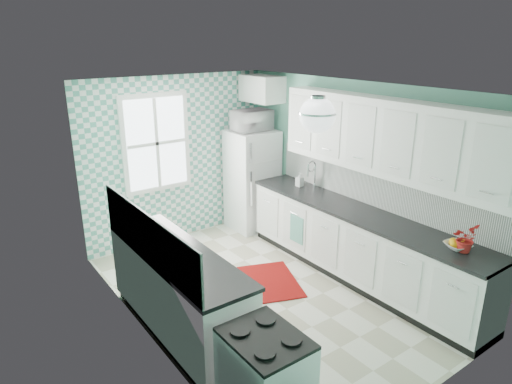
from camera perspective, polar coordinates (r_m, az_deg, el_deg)
floor at (r=5.80m, az=1.08°, el=-12.60°), size 3.00×4.40×0.02m
ceiling at (r=4.97m, az=1.27°, el=12.97°), size 3.00×4.40×0.02m
wall_back at (r=7.06m, az=-9.78°, el=4.11°), size 3.00×0.02×2.50m
wall_front at (r=3.89m, az=21.57°, el=-9.72°), size 3.00×0.02×2.50m
wall_left at (r=4.56m, az=-14.15°, el=-4.59°), size 0.02×4.40×2.50m
wall_right at (r=6.24m, az=12.28°, el=1.97°), size 0.02×4.40×2.50m
accent_wall at (r=7.04m, az=-9.69°, el=4.07°), size 3.00×0.01×2.50m
window at (r=6.80m, az=-12.37°, el=5.98°), size 1.04×0.05×1.44m
backsplash_right at (r=6.00m, az=14.92°, el=0.51°), size 0.02×3.60×0.51m
backsplash_left at (r=4.53m, az=-13.47°, el=-5.48°), size 0.02×2.15×0.51m
upper_cabinets_right at (r=5.58m, az=16.11°, el=6.56°), size 0.33×3.20×0.90m
upper_cabinet_fridge at (r=7.23m, az=0.63°, el=12.79°), size 0.40×0.74×0.40m
ceiling_light at (r=4.39m, az=7.68°, el=9.55°), size 0.34×0.34×0.35m
base_cabinets_right at (r=6.06m, az=12.58°, el=-6.69°), size 0.60×3.60×0.90m
countertop_right at (r=5.87m, az=12.81°, el=-2.59°), size 0.63×3.60×0.04m
base_cabinets_left at (r=4.98m, az=-9.70°, el=-12.56°), size 0.60×2.15×0.90m
countertop_left at (r=4.76m, az=-9.85°, el=-7.67°), size 0.63×2.15×0.04m
fridge at (r=7.40m, az=-0.49°, el=1.52°), size 0.70×0.70×1.62m
stove at (r=3.94m, az=1.15°, el=-22.34°), size 0.55×0.68×0.82m
sink at (r=6.56m, az=6.14°, el=0.19°), size 0.52×0.44×0.53m
rug at (r=6.03m, az=1.77°, el=-11.10°), size 0.97×1.14×0.02m
dish_towel at (r=6.38m, az=5.11°, el=-4.66°), size 0.02×0.26×0.39m
fruit_bowl at (r=5.18m, az=23.90°, el=-6.19°), size 0.31×0.31×0.06m
potted_plant at (r=5.11m, az=24.65°, el=-5.27°), size 0.31×0.29×0.29m
soap_bottle at (r=6.67m, az=5.48°, el=1.57°), size 0.10×0.10×0.21m
microwave at (r=7.17m, az=-0.51°, el=8.94°), size 0.59×0.41×0.32m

